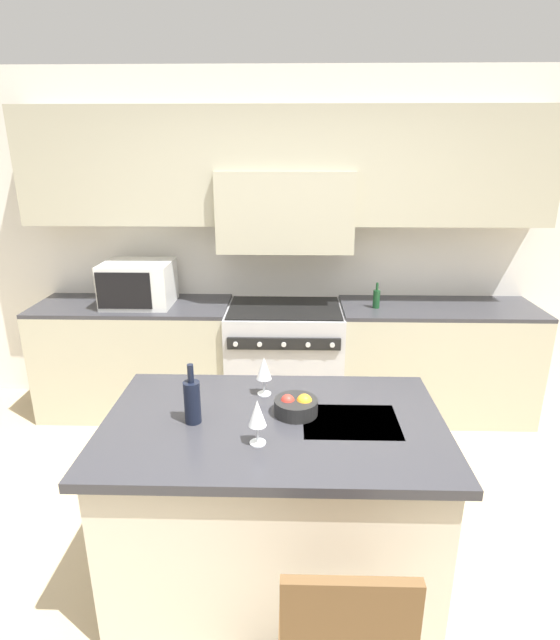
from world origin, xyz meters
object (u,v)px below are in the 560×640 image
object	(u,v)px
range_stove	(284,361)
wine_bottle	(192,401)
wine_glass_near	(257,414)
fruit_bowl	(296,406)
wine_glass_far	(264,369)
microwave	(138,284)
oil_bottle_on_counter	(376,298)

from	to	relation	value
range_stove	wine_bottle	size ratio (longest dim) A/B	3.19
range_stove	wine_bottle	bearing A→B (deg)	-102.69
wine_glass_near	fruit_bowl	bearing A→B (deg)	57.52
range_stove	wine_glass_far	xyz separation A→B (m)	(-0.08, -1.45, 0.58)
microwave	oil_bottle_on_counter	size ratio (longest dim) A/B	2.64
microwave	fruit_bowl	bearing A→B (deg)	-53.49
fruit_bowl	wine_glass_far	bearing A→B (deg)	129.91
range_stove	oil_bottle_on_counter	xyz separation A→B (m)	(0.71, -0.03, 0.55)
wine_glass_near	microwave	bearing A→B (deg)	119.02
wine_glass_far	fruit_bowl	distance (m)	0.27
fruit_bowl	microwave	bearing A→B (deg)	126.51
wine_bottle	oil_bottle_on_counter	world-z (taller)	wine_bottle
microwave	fruit_bowl	distance (m)	2.08
range_stove	microwave	xyz separation A→B (m)	(-1.15, 0.02, 0.64)
microwave	wine_glass_far	xyz separation A→B (m)	(1.07, -1.47, -0.06)
range_stove	wine_glass_far	distance (m)	1.57
oil_bottle_on_counter	range_stove	bearing A→B (deg)	177.78
wine_glass_far	range_stove	bearing A→B (deg)	86.83
range_stove	wine_glass_far	world-z (taller)	wine_glass_far
microwave	oil_bottle_on_counter	world-z (taller)	microwave
range_stove	wine_bottle	distance (m)	1.87
microwave	range_stove	bearing A→B (deg)	-0.93
range_stove	wine_glass_near	distance (m)	2.00
microwave	fruit_bowl	world-z (taller)	microwave
wine_bottle	oil_bottle_on_counter	xyz separation A→B (m)	(1.10, 1.71, -0.01)
range_stove	wine_glass_far	bearing A→B (deg)	-93.17
wine_bottle	range_stove	bearing A→B (deg)	77.31
wine_glass_near	oil_bottle_on_counter	bearing A→B (deg)	67.11
wine_glass_near	oil_bottle_on_counter	distance (m)	2.04
wine_bottle	wine_glass_near	size ratio (longest dim) A/B	1.40
range_stove	wine_glass_near	bearing A→B (deg)	-92.48
range_stove	microwave	world-z (taller)	microwave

